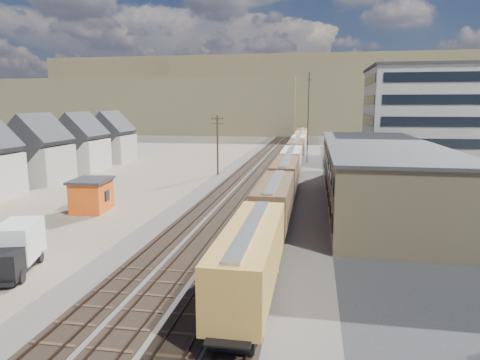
% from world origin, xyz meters
% --- Properties ---
extents(ground, '(300.00, 300.00, 0.00)m').
position_xyz_m(ground, '(0.00, 0.00, 0.00)').
color(ground, '#6B6356').
rests_on(ground, ground).
extents(ballast_bed, '(18.00, 200.00, 0.06)m').
position_xyz_m(ballast_bed, '(0.00, 50.00, 0.03)').
color(ballast_bed, '#4C4742').
rests_on(ballast_bed, ground).
extents(dirt_yard, '(24.00, 180.00, 0.03)m').
position_xyz_m(dirt_yard, '(-20.00, 40.00, 0.01)').
color(dirt_yard, '#7B7055').
rests_on(dirt_yard, ground).
extents(asphalt_lot, '(26.00, 120.00, 0.04)m').
position_xyz_m(asphalt_lot, '(22.00, 35.00, 0.02)').
color(asphalt_lot, '#232326').
rests_on(asphalt_lot, ground).
extents(rail_tracks, '(11.40, 200.00, 0.24)m').
position_xyz_m(rail_tracks, '(-0.55, 50.00, 0.11)').
color(rail_tracks, black).
rests_on(rail_tracks, ground).
extents(freight_train, '(3.00, 119.74, 4.46)m').
position_xyz_m(freight_train, '(3.80, 49.84, 2.79)').
color(freight_train, black).
rests_on(freight_train, ground).
extents(warehouse, '(12.40, 40.40, 7.25)m').
position_xyz_m(warehouse, '(14.98, 25.00, 3.65)').
color(warehouse, tan).
rests_on(warehouse, ground).
extents(office_tower, '(22.60, 18.60, 18.45)m').
position_xyz_m(office_tower, '(27.95, 54.95, 9.26)').
color(office_tower, '#9E998E').
rests_on(office_tower, ground).
extents(utility_pole_north, '(2.20, 0.32, 10.00)m').
position_xyz_m(utility_pole_north, '(-8.50, 42.00, 5.30)').
color(utility_pole_north, '#382619').
rests_on(utility_pole_north, ground).
extents(radio_mast, '(1.20, 0.16, 18.00)m').
position_xyz_m(radio_mast, '(6.00, 60.00, 9.12)').
color(radio_mast, black).
rests_on(radio_mast, ground).
extents(townhouse_row, '(8.15, 68.16, 10.47)m').
position_xyz_m(townhouse_row, '(-34.00, 25.00, 4.34)').
color(townhouse_row, '#B7B2A8').
rests_on(townhouse_row, ground).
extents(hills_north, '(265.00, 80.00, 32.00)m').
position_xyz_m(hills_north, '(0.17, 167.92, 14.10)').
color(hills_north, brown).
rests_on(hills_north, ground).
extents(box_truck, '(4.05, 6.67, 3.35)m').
position_xyz_m(box_truck, '(-13.19, -1.68, 1.70)').
color(box_truck, silver).
rests_on(box_truck, ground).
extents(maintenance_shed, '(4.36, 5.36, 3.64)m').
position_xyz_m(maintenance_shed, '(-16.77, 15.44, 1.86)').
color(maintenance_shed, '#EE5816').
rests_on(maintenance_shed, ground).
extents(parked_car_blue, '(6.41, 5.49, 1.64)m').
position_xyz_m(parked_car_blue, '(20.50, 49.38, 0.82)').
color(parked_car_blue, navy).
rests_on(parked_car_blue, ground).
extents(parked_car_far, '(2.89, 4.37, 1.38)m').
position_xyz_m(parked_car_far, '(30.78, 42.76, 0.69)').
color(parked_car_far, white).
rests_on(parked_car_far, ground).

